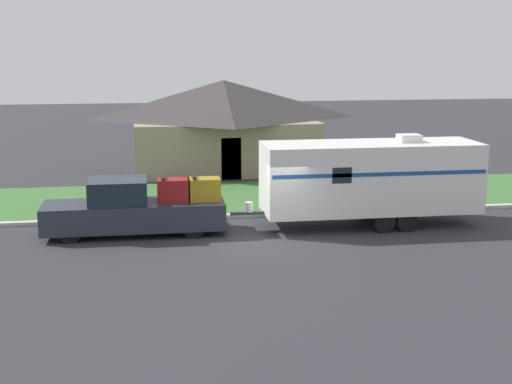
# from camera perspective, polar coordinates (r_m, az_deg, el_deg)

# --- Properties ---
(ground_plane) EXTENTS (120.00, 120.00, 0.00)m
(ground_plane) POSITION_cam_1_polar(r_m,az_deg,el_deg) (24.40, 1.48, -4.06)
(ground_plane) COLOR #2D2D33
(curb_strip) EXTENTS (80.00, 0.30, 0.14)m
(curb_strip) POSITION_cam_1_polar(r_m,az_deg,el_deg) (27.96, 0.12, -1.85)
(curb_strip) COLOR beige
(curb_strip) RESTS_ON ground_plane
(lawn_strip) EXTENTS (80.00, 7.00, 0.03)m
(lawn_strip) POSITION_cam_1_polar(r_m,az_deg,el_deg) (31.49, -0.90, -0.40)
(lawn_strip) COLOR #3D6B33
(lawn_strip) RESTS_ON ground_plane
(house_across_street) EXTENTS (10.22, 7.17, 4.77)m
(house_across_street) POSITION_cam_1_polar(r_m,az_deg,el_deg) (38.50, -2.59, 5.53)
(house_across_street) COLOR gray
(house_across_street) RESTS_ON ground_plane
(pickup_truck) EXTENTS (6.48, 1.92, 2.09)m
(pickup_truck) POSITION_cam_1_polar(r_m,az_deg,el_deg) (25.58, -9.55, -1.35)
(pickup_truck) COLOR black
(pickup_truck) RESTS_ON ground_plane
(travel_trailer) EXTENTS (9.21, 2.49, 3.39)m
(travel_trailer) POSITION_cam_1_polar(r_m,az_deg,el_deg) (26.65, 9.15, 1.19)
(travel_trailer) COLOR black
(travel_trailer) RESTS_ON ground_plane
(mailbox) EXTENTS (0.48, 0.20, 1.38)m
(mailbox) POSITION_cam_1_polar(r_m,az_deg,el_deg) (31.39, 16.41, 1.02)
(mailbox) COLOR brown
(mailbox) RESTS_ON ground_plane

